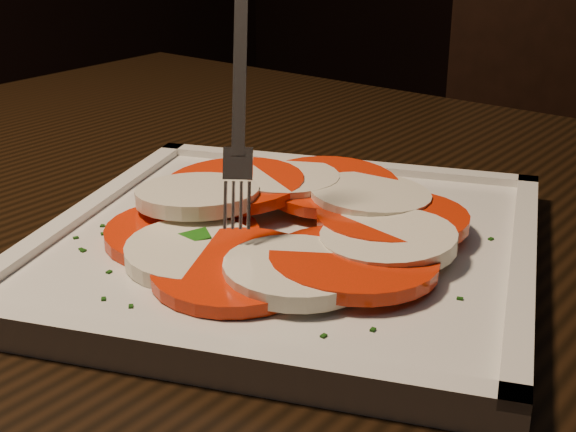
{
  "coord_description": "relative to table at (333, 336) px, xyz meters",
  "views": [
    {
      "loc": [
        0.51,
        -0.6,
        0.98
      ],
      "look_at": [
        0.21,
        -0.22,
        0.78
      ],
      "focal_mm": 50.0,
      "sensor_mm": 36.0,
      "label": 1
    }
  ],
  "objects": [
    {
      "name": "table",
      "position": [
        0.0,
        0.0,
        0.0
      ],
      "size": [
        1.2,
        0.8,
        0.75
      ],
      "rotation": [
        0.0,
        0.0,
        0.0
      ],
      "color": "black",
      "rests_on": "ground"
    },
    {
      "name": "chair",
      "position": [
        -0.04,
        0.72,
        -0.12
      ],
      "size": [
        0.56,
        0.56,
        0.93
      ],
      "rotation": [
        0.0,
        0.0,
        0.43
      ],
      "color": "black",
      "rests_on": "ground"
    },
    {
      "name": "plate",
      "position": [
        0.01,
        -0.07,
        0.11
      ],
      "size": [
        0.41,
        0.41,
        0.01
      ],
      "primitive_type": "cube",
      "rotation": [
        0.0,
        0.0,
        0.37
      ],
      "color": "silver",
      "rests_on": "table"
    },
    {
      "name": "caprese_salad",
      "position": [
        0.01,
        -0.07,
        0.12
      ],
      "size": [
        0.26,
        0.28,
        0.03
      ],
      "color": "red",
      "rests_on": "plate"
    },
    {
      "name": "fork",
      "position": [
        -0.01,
        -0.09,
        0.21
      ],
      "size": [
        0.07,
        0.08,
        0.15
      ],
      "primitive_type": null,
      "rotation": [
        0.0,
        0.0,
        0.62
      ],
      "color": "white",
      "rests_on": "caprese_salad"
    }
  ]
}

